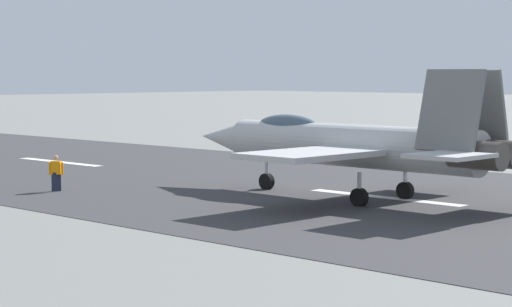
# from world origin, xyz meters

# --- Properties ---
(ground_plane) EXTENTS (400.00, 400.00, 0.00)m
(ground_plane) POSITION_xyz_m (0.00, 0.00, 0.00)
(ground_plane) COLOR slate
(runway_strip) EXTENTS (240.00, 26.00, 0.02)m
(runway_strip) POSITION_xyz_m (-0.02, 0.00, 0.01)
(runway_strip) COLOR #363537
(runway_strip) RESTS_ON ground
(fighter_jet) EXTENTS (17.26, 13.09, 5.59)m
(fighter_jet) POSITION_xyz_m (0.43, 1.37, 2.40)
(fighter_jet) COLOR #B4B4B5
(fighter_jet) RESTS_ON ground
(crew_person) EXTENTS (0.59, 0.49, 1.68)m
(crew_person) POSITION_xyz_m (11.81, 8.68, 0.84)
(crew_person) COLOR #1E2338
(crew_person) RESTS_ON ground
(marker_cone_mid) EXTENTS (0.44, 0.44, 0.55)m
(marker_cone_mid) POSITION_xyz_m (4.07, -13.09, 0.28)
(marker_cone_mid) COLOR orange
(marker_cone_mid) RESTS_ON ground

